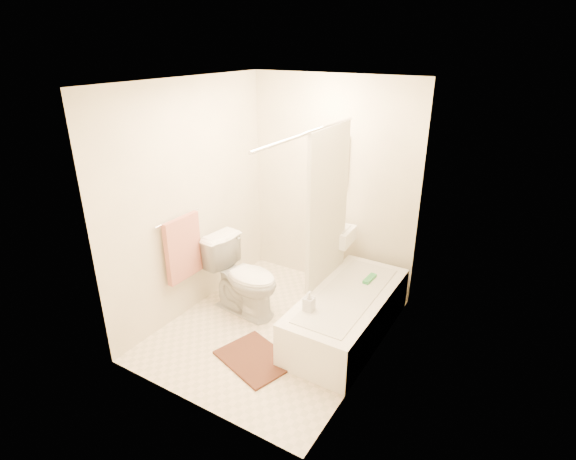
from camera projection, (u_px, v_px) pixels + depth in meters
The scene contains 17 objects.
floor at pixel (275, 328), 4.57m from camera, with size 2.40×2.40×0.00m, color beige.
ceiling at pixel (272, 81), 3.63m from camera, with size 2.40×2.40×0.00m, color white.
wall_back at pixel (332, 185), 5.04m from camera, with size 2.00×0.02×2.40m, color beige.
wall_left at pixel (192, 200), 4.57m from camera, with size 0.02×2.40×2.40m, color beige.
wall_right at pixel (378, 243), 3.62m from camera, with size 0.02×2.40×2.40m, color beige.
mirror at pixel (332, 160), 4.91m from camera, with size 0.40×0.03×0.55m, color white.
curtain_rod at pixel (310, 133), 3.72m from camera, with size 0.03×0.03×1.70m, color silver.
shower_curtain at pixel (328, 207), 4.34m from camera, with size 0.04×0.80×1.55m, color silver.
towel_bar at pixel (178, 218), 4.40m from camera, with size 0.02×0.02×0.60m, color silver.
towel at pixel (183, 248), 4.51m from camera, with size 0.06×0.45×0.66m, color #CC7266.
toilet_paper at pixel (208, 242), 4.83m from camera, with size 0.12×0.12×0.11m, color white.
toilet at pixel (244, 277), 4.73m from camera, with size 0.46×0.82×0.81m, color white.
sink at pixel (331, 257), 5.07m from camera, with size 0.45×0.36×0.89m, color white, non-canonical shape.
bathtub at pixel (347, 314), 4.41m from camera, with size 0.70×1.60×0.45m, color white, non-canonical shape.
bath_mat at pixel (255, 358), 4.12m from camera, with size 0.66×0.50×0.02m, color #4A211B.
soap_bottle at pixel (309, 302), 4.02m from camera, with size 0.09×0.09×0.20m, color silver.
scrub_brush at pixel (370, 279), 4.56m from camera, with size 0.06×0.21×0.04m, color green.
Camera 1 is at (2.08, -3.19, 2.71)m, focal length 28.00 mm.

